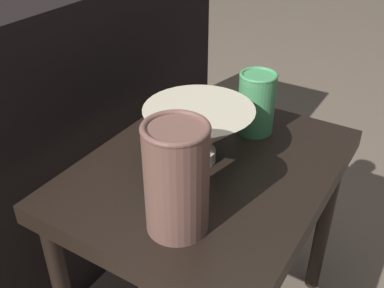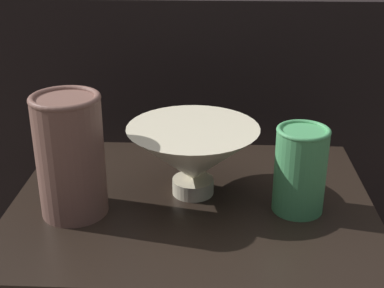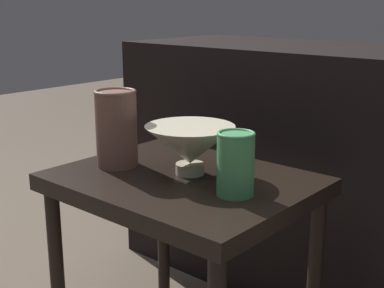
# 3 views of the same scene
# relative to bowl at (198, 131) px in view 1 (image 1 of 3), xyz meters

# --- Properties ---
(table) EXTENTS (0.58, 0.46, 0.49)m
(table) POSITION_rel_bowl_xyz_m (0.00, -0.02, -0.13)
(table) COLOR black
(table) RESTS_ON ground_plane
(couch_backdrop) EXTENTS (1.12, 0.50, 0.76)m
(couch_backdrop) POSITION_rel_bowl_xyz_m (0.00, 0.55, -0.18)
(couch_backdrop) COLOR black
(couch_backdrop) RESTS_ON ground_plane
(bowl) EXTENTS (0.21, 0.21, 0.12)m
(bowl) POSITION_rel_bowl_xyz_m (0.00, 0.00, 0.00)
(bowl) COLOR beige
(bowl) RESTS_ON table
(vase_textured_left) EXTENTS (0.10, 0.10, 0.19)m
(vase_textured_left) POSITION_rel_bowl_xyz_m (-0.18, -0.07, 0.03)
(vase_textured_left) COLOR brown
(vase_textured_left) RESTS_ON table
(vase_colorful_right) EXTENTS (0.08, 0.08, 0.14)m
(vase_colorful_right) POSITION_rel_bowl_xyz_m (0.17, -0.05, 0.00)
(vase_colorful_right) COLOR #47995B
(vase_colorful_right) RESTS_ON table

